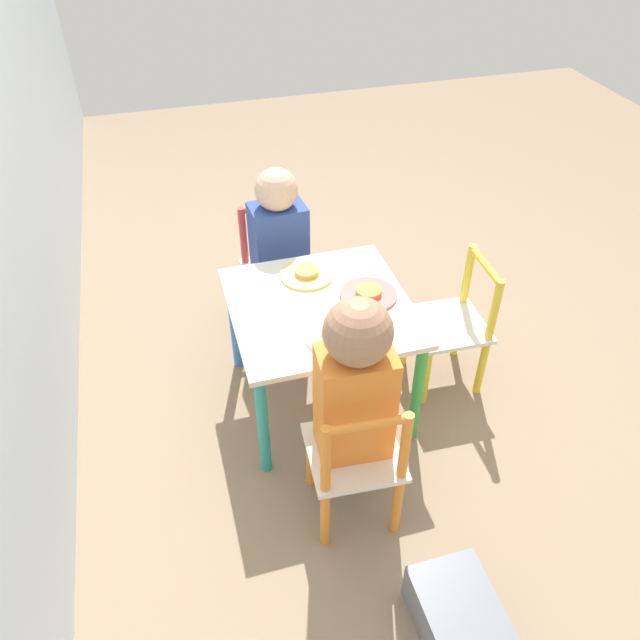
{
  "coord_description": "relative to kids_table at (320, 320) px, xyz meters",
  "views": [
    {
      "loc": [
        -1.51,
        0.43,
        1.67
      ],
      "look_at": [
        0.0,
        0.0,
        0.37
      ],
      "focal_mm": 35.0,
      "sensor_mm": 36.0,
      "label": 1
    }
  ],
  "objects": [
    {
      "name": "ground_plane",
      "position": [
        0.0,
        0.0,
        -0.37
      ],
      "size": [
        6.0,
        6.0,
        0.0
      ],
      "primitive_type": "plane",
      "color": "#8C755B"
    },
    {
      "name": "kids_table",
      "position": [
        0.0,
        0.0,
        0.0
      ],
      "size": [
        0.57,
        0.57,
        0.43
      ],
      "color": "silver",
      "rests_on": "ground_plane"
    },
    {
      "name": "chair_red",
      "position": [
        0.48,
        0.04,
        -0.12
      ],
      "size": [
        0.28,
        0.28,
        0.5
      ],
      "rotation": [
        0.0,
        0.0,
        -1.49
      ],
      "color": "silver",
      "rests_on": "ground_plane"
    },
    {
      "name": "chair_orange",
      "position": [
        -0.48,
        0.03,
        -0.12
      ],
      "size": [
        0.28,
        0.28,
        0.5
      ],
      "rotation": [
        0.0,
        0.0,
        1.5
      ],
      "color": "silver",
      "rests_on": "ground_plane"
    },
    {
      "name": "chair_yellow",
      "position": [
        -0.02,
        -0.49,
        -0.12
      ],
      "size": [
        0.27,
        0.27,
        0.5
      ],
      "rotation": [
        0.0,
        0.0,
        -3.18
      ],
      "color": "silver",
      "rests_on": "ground_plane"
    },
    {
      "name": "child_right",
      "position": [
        0.42,
        0.03,
        0.05
      ],
      "size": [
        0.22,
        0.21,
        0.7
      ],
      "rotation": [
        0.0,
        0.0,
        -1.49
      ],
      "color": "#4C608E",
      "rests_on": "ground_plane"
    },
    {
      "name": "child_left",
      "position": [
        -0.43,
        0.03,
        0.1
      ],
      "size": [
        0.23,
        0.21,
        0.78
      ],
      "rotation": [
        0.0,
        0.0,
        1.5
      ],
      "color": "#4C608E",
      "rests_on": "ground_plane"
    },
    {
      "name": "plate_right",
      "position": [
        0.16,
        0.0,
        0.07
      ],
      "size": [
        0.18,
        0.18,
        0.03
      ],
      "color": "#EADB66",
      "rests_on": "kids_table"
    },
    {
      "name": "plate_left",
      "position": [
        -0.16,
        0.0,
        0.07
      ],
      "size": [
        0.19,
        0.19,
        0.03
      ],
      "color": "white",
      "rests_on": "kids_table"
    },
    {
      "name": "plate_front",
      "position": [
        -0.0,
        -0.16,
        0.07
      ],
      "size": [
        0.19,
        0.19,
        0.03
      ],
      "color": "#E54C47",
      "rests_on": "kids_table"
    },
    {
      "name": "storage_bin",
      "position": [
        -0.93,
        -0.11,
        -0.3
      ],
      "size": [
        0.32,
        0.19,
        0.14
      ],
      "color": "slate",
      "rests_on": "ground_plane"
    }
  ]
}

